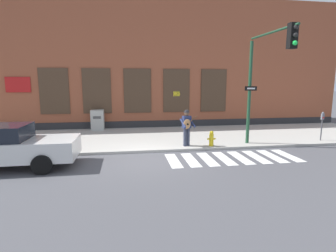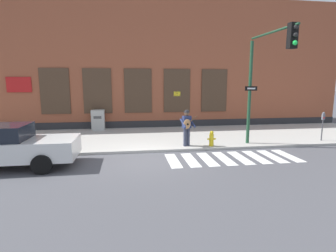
% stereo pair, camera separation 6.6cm
% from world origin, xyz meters
% --- Properties ---
extents(ground_plane, '(160.00, 160.00, 0.00)m').
position_xyz_m(ground_plane, '(0.00, 0.00, 0.00)').
color(ground_plane, '#4C4C51').
extents(sidewalk, '(28.00, 5.98, 0.12)m').
position_xyz_m(sidewalk, '(0.00, 3.96, 0.06)').
color(sidewalk, '#ADAAA3').
rests_on(sidewalk, ground).
extents(building_backdrop, '(28.00, 4.06, 8.37)m').
position_xyz_m(building_backdrop, '(-0.00, 8.94, 4.18)').
color(building_backdrop, brown).
rests_on(building_backdrop, ground).
extents(crosswalk, '(5.20, 1.90, 0.01)m').
position_xyz_m(crosswalk, '(3.42, -0.33, 0.01)').
color(crosswalk, silver).
rests_on(crosswalk, ground).
extents(red_car, '(4.61, 2.01, 1.53)m').
position_xyz_m(red_car, '(-4.86, -0.28, 0.77)').
color(red_car, silver).
rests_on(red_car, ground).
extents(busker, '(0.78, 0.65, 1.65)m').
position_xyz_m(busker, '(1.97, 1.50, 1.05)').
color(busker, '#33384C').
rests_on(busker, sidewalk).
extents(traffic_light, '(0.60, 3.18, 4.92)m').
position_xyz_m(traffic_light, '(5.05, 0.45, 3.55)').
color(traffic_light, '#1E472D').
rests_on(traffic_light, sidewalk).
extents(parking_meter, '(0.13, 0.11, 1.44)m').
position_xyz_m(parking_meter, '(8.91, 1.64, 1.06)').
color(parking_meter, '#47474C').
rests_on(parking_meter, sidewalk).
extents(utility_box, '(0.77, 0.60, 1.23)m').
position_xyz_m(utility_box, '(-2.50, 6.50, 0.73)').
color(utility_box, '#ADADA8').
rests_on(utility_box, sidewalk).
extents(fire_hydrant, '(0.38, 0.20, 0.70)m').
position_xyz_m(fire_hydrant, '(3.08, 1.32, 0.46)').
color(fire_hydrant, gold).
rests_on(fire_hydrant, sidewalk).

